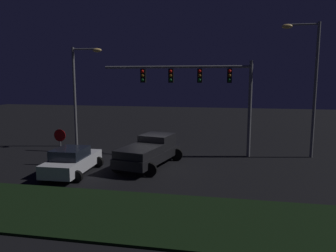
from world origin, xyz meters
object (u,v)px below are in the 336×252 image
(car_sedan, at_px, (72,161))
(street_lamp_right, at_px, (309,75))
(pickup_truck, at_px, (150,150))
(traffic_signal_gantry, at_px, (200,83))
(street_lamp_left, at_px, (80,85))
(stop_sign, at_px, (60,140))

(car_sedan, xyz_separation_m, street_lamp_right, (13.68, 6.69, 4.80))
(pickup_truck, distance_m, traffic_signal_gantry, 6.02)
(pickup_truck, relative_size, street_lamp_right, 0.64)
(car_sedan, distance_m, street_lamp_left, 8.68)
(car_sedan, xyz_separation_m, traffic_signal_gantry, (6.56, 6.13, 4.29))
(pickup_truck, relative_size, street_lamp_left, 0.75)
(traffic_signal_gantry, bearing_deg, pickup_truck, -126.83)
(street_lamp_right, bearing_deg, street_lamp_left, 178.48)
(street_lamp_left, bearing_deg, stop_sign, -78.28)
(pickup_truck, distance_m, stop_sign, 5.61)
(pickup_truck, relative_size, stop_sign, 2.56)
(street_lamp_left, xyz_separation_m, stop_sign, (1.12, -5.38, -3.28))
(car_sedan, xyz_separation_m, street_lamp_left, (-2.76, 7.13, 4.10))
(car_sedan, bearing_deg, street_lamp_left, 19.79)
(pickup_truck, bearing_deg, traffic_signal_gantry, -24.10)
(traffic_signal_gantry, bearing_deg, street_lamp_left, 173.87)
(street_lamp_right, bearing_deg, traffic_signal_gantry, -175.47)
(car_sedan, relative_size, traffic_signal_gantry, 0.43)
(pickup_truck, bearing_deg, street_lamp_right, -54.35)
(street_lamp_left, bearing_deg, street_lamp_right, -1.52)
(pickup_truck, xyz_separation_m, car_sedan, (-3.88, -2.55, -0.26))
(street_lamp_right, height_order, stop_sign, street_lamp_right)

